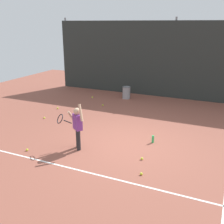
% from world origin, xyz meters
% --- Properties ---
extents(ground_plane, '(20.00, 20.00, 0.00)m').
position_xyz_m(ground_plane, '(0.00, 0.00, 0.00)').
color(ground_plane, brown).
extents(court_line_baseline, '(9.00, 0.05, 0.00)m').
position_xyz_m(court_line_baseline, '(0.00, -1.93, 0.00)').
color(court_line_baseline, white).
rests_on(court_line_baseline, ground).
extents(back_fence_windscreen, '(11.90, 0.08, 3.49)m').
position_xyz_m(back_fence_windscreen, '(0.00, 5.69, 1.75)').
color(back_fence_windscreen, '#282D2B').
rests_on(back_fence_windscreen, ground).
extents(fence_post_0, '(0.09, 0.09, 3.64)m').
position_xyz_m(fence_post_0, '(-5.80, 5.75, 1.82)').
color(fence_post_0, slate).
rests_on(fence_post_0, ground).
extents(fence_post_1, '(0.09, 0.09, 3.64)m').
position_xyz_m(fence_post_1, '(0.00, 5.75, 1.82)').
color(fence_post_1, slate).
rests_on(fence_post_1, ground).
extents(tennis_player, '(0.89, 0.52, 1.35)m').
position_xyz_m(tennis_player, '(-1.15, -0.91, 0.73)').
color(tennis_player, '#232326').
rests_on(tennis_player, ground).
extents(ball_hopper, '(0.38, 0.38, 0.56)m').
position_xyz_m(ball_hopper, '(-1.87, 4.64, 0.29)').
color(ball_hopper, gray).
rests_on(ball_hopper, ground).
extents(water_bottle, '(0.07, 0.07, 0.22)m').
position_xyz_m(water_bottle, '(0.68, 0.35, 0.11)').
color(water_bottle, green).
rests_on(water_bottle, ground).
extents(tennis_ball_0, '(0.07, 0.07, 0.07)m').
position_xyz_m(tennis_ball_0, '(-3.60, 0.74, 0.03)').
color(tennis_ball_0, '#CCE033').
rests_on(tennis_ball_0, ground).
extents(tennis_ball_1, '(0.07, 0.07, 0.07)m').
position_xyz_m(tennis_ball_1, '(-2.34, 3.10, 0.03)').
color(tennis_ball_1, '#CCE033').
rests_on(tennis_ball_1, ground).
extents(tennis_ball_2, '(0.07, 0.07, 0.07)m').
position_xyz_m(tennis_ball_2, '(-3.84, 1.93, 0.03)').
color(tennis_ball_2, '#CCE033').
rests_on(tennis_ball_2, ground).
extents(tennis_ball_3, '(0.07, 0.07, 0.07)m').
position_xyz_m(tennis_ball_3, '(-3.36, 4.06, 0.03)').
color(tennis_ball_3, '#CCE033').
rests_on(tennis_ball_3, ground).
extents(tennis_ball_4, '(0.07, 0.07, 0.07)m').
position_xyz_m(tennis_ball_4, '(0.94, -1.51, 0.03)').
color(tennis_ball_4, '#CCE033').
rests_on(tennis_ball_4, ground).
extents(tennis_ball_5, '(0.07, 0.07, 0.07)m').
position_xyz_m(tennis_ball_5, '(-2.36, -1.63, 0.03)').
color(tennis_ball_5, '#CCE033').
rests_on(tennis_ball_5, ground).
extents(tennis_ball_6, '(0.07, 0.07, 0.07)m').
position_xyz_m(tennis_ball_6, '(0.72, -0.80, 0.03)').
color(tennis_ball_6, '#CCE033').
rests_on(tennis_ball_6, ground).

